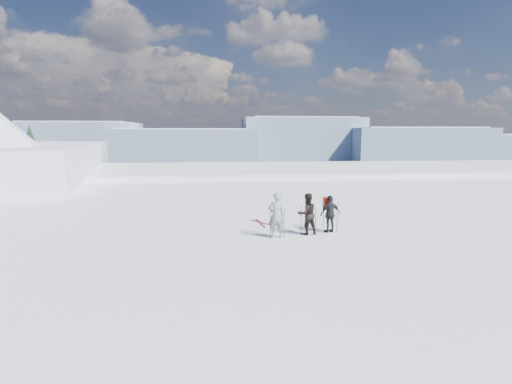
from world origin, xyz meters
TOP-DOWN VIEW (x-y plane):
  - lake_basin at (0.00, 30.00)m, footprint 820.00×820.00m
  - far_mountain_range at (29.60, 454.78)m, footprint 770.00×110.00m
  - skier_grey at (-1.46, 2.99)m, footprint 0.72×0.53m
  - skier_dark at (-0.13, 3.37)m, footprint 0.95×0.82m
  - skier_pack at (0.90, 3.61)m, footprint 0.99×0.61m
  - backpack at (0.84, 3.85)m, footprint 0.37×0.27m
  - ski_poles at (-0.23, 3.23)m, footprint 2.90×0.67m
  - skis_loose at (-1.73, 5.55)m, footprint 1.05×1.70m

SIDE VIEW (x-z plane):
  - far_mountain_range at x=29.60m, z-range -33.69..19.31m
  - lake_basin at x=0.00m, z-range -42.31..29.31m
  - skis_loose at x=-1.73m, z-range 0.00..0.03m
  - ski_poles at x=-0.23m, z-range -0.06..1.27m
  - skier_pack at x=0.90m, z-range 0.00..1.57m
  - skier_dark at x=-0.13m, z-range 0.00..1.70m
  - skier_grey at x=-1.46m, z-range 0.00..1.81m
  - backpack at x=0.84m, z-range 1.57..2.08m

